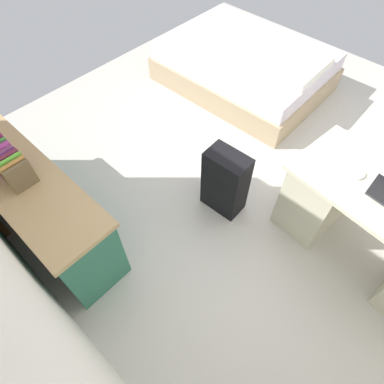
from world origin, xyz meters
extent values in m
plane|color=beige|center=(0.00, 0.00, 0.00)|extent=(5.35, 5.35, 0.00)
cube|color=beige|center=(-0.61, 0.09, 0.35)|extent=(0.46, 0.63, 0.70)
cylinder|color=black|center=(-0.87, -0.61, 0.02)|extent=(0.52, 0.52, 0.04)
cylinder|color=black|center=(-0.87, -0.61, 0.21)|extent=(0.06, 0.06, 0.42)
cube|color=#2D7056|center=(1.05, 1.75, 0.34)|extent=(1.76, 0.44, 0.69)
cube|color=tan|center=(1.05, 1.75, 0.71)|extent=(1.80, 0.48, 0.04)
cube|color=#275F49|center=(0.65, 1.52, 0.19)|extent=(0.67, 0.01, 0.24)
cube|color=#275F49|center=(1.44, 1.52, 0.19)|extent=(0.67, 0.01, 0.24)
cube|color=tan|center=(1.05, -1.07, 0.14)|extent=(1.93, 1.44, 0.28)
cube|color=silver|center=(1.05, -1.07, 0.38)|extent=(1.87, 1.38, 0.20)
cube|color=white|center=(0.38, -1.09, 0.53)|extent=(0.49, 0.69, 0.10)
cube|color=black|center=(0.04, 0.52, 0.32)|extent=(0.37, 0.24, 0.64)
ellipsoid|color=white|center=(-0.80, 0.11, 0.75)|extent=(0.07, 0.11, 0.03)
cube|color=brown|center=(0.83, 1.75, 0.83)|extent=(0.03, 0.17, 0.21)
cube|color=#BD8039|center=(0.87, 1.75, 0.83)|extent=(0.03, 0.17, 0.21)
cube|color=#65BD39|center=(0.91, 1.75, 0.84)|extent=(0.02, 0.17, 0.22)
cube|color=maroon|center=(0.95, 1.75, 0.84)|extent=(0.04, 0.17, 0.22)
cube|color=#541A5D|center=(0.99, 1.75, 0.83)|extent=(0.03, 0.17, 0.20)
cube|color=#764665|center=(1.03, 1.75, 0.82)|extent=(0.04, 0.17, 0.19)
cube|color=#AE3D8E|center=(1.07, 1.75, 0.83)|extent=(0.04, 0.17, 0.21)
cube|color=#3B8336|center=(1.11, 1.75, 0.84)|extent=(0.03, 0.17, 0.22)
camera|label=1|loc=(-0.93, 1.98, 2.50)|focal=30.52mm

